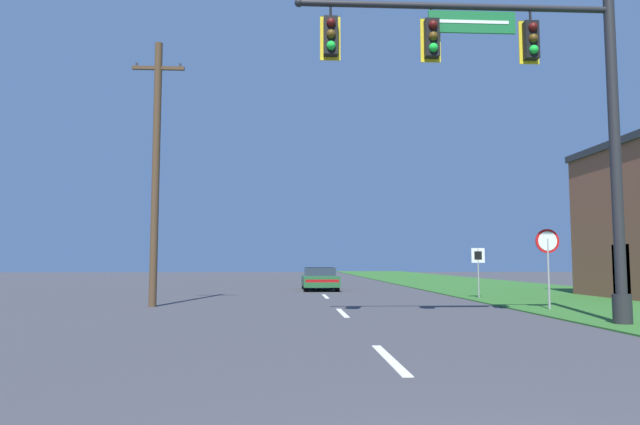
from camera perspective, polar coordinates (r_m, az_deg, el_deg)
name	(u,v)px	position (r m, az deg, el deg)	size (l,w,h in m)	color
grass_verge_right	(496,287)	(35.13, 17.19, -7.15)	(10.00, 110.00, 0.04)	#2D6626
road_center_line	(325,296)	(25.05, 0.55, -8.39)	(0.16, 34.80, 0.01)	silver
signal_mast	(533,103)	(15.12, 20.48, 10.18)	(8.09, 0.47, 8.64)	#232326
car_ahead	(320,279)	(30.69, -0.04, -6.63)	(1.85, 4.49, 1.19)	black
stop_sign	(548,251)	(19.34, 21.81, -3.55)	(0.76, 0.07, 2.50)	gray
route_sign_post	(478,261)	(24.29, 15.53, -4.73)	(0.55, 0.06, 2.03)	gray
utility_pole_near	(156,168)	(20.46, -16.09, 4.32)	(1.80, 0.26, 9.16)	#4C3823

